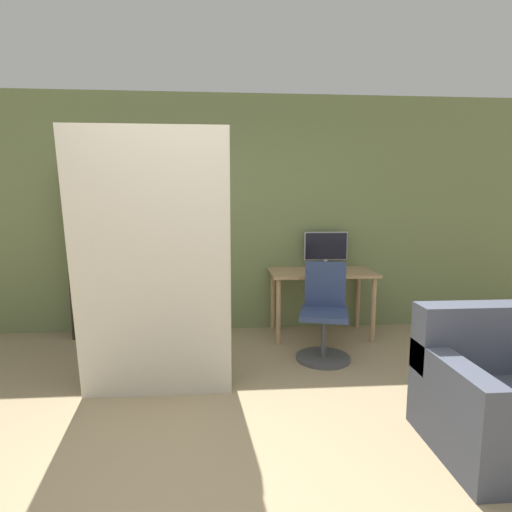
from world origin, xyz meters
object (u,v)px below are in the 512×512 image
Objects in this scene: office_chair at (324,320)px; mattress_near at (154,268)px; mattress_far at (159,262)px; armchair at (500,398)px; bookshelf at (102,255)px; monitor at (326,248)px.

office_chair is 1.75m from mattress_near.
mattress_far reaches higher than armchair.
bookshelf is at bearing 118.91° from mattress_near.
mattress_near reaches higher than office_chair.
monitor is 2.28m from mattress_near.
mattress_near reaches higher than bookshelf.
mattress_far is (0.84, -1.26, 0.10)m from bookshelf.
bookshelf is 2.20× the size of armchair.
bookshelf is 0.91× the size of mattress_far.
bookshelf is (-2.32, 0.84, 0.55)m from office_chair.
office_chair is 1.09× the size of armchair.
mattress_near is at bearing -61.09° from bookshelf.
armchair is (0.52, -2.33, -0.65)m from monitor.
monitor is 0.25× the size of mattress_near.
mattress_far is (-1.48, -0.42, 0.65)m from office_chair.
monitor is at bearing 75.74° from office_chair.
mattress_near is at bearing -155.27° from office_chair.
mattress_near is 2.46m from armchair.
mattress_far reaches higher than office_chair.
monitor is 0.27× the size of bookshelf.
mattress_far is (-1.69, -1.27, 0.05)m from monitor.
mattress_near reaches higher than armchair.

